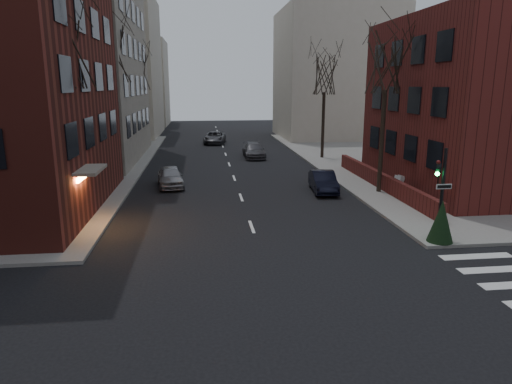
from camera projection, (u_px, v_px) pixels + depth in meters
ground at (307, 381)px, 10.68m from camera, size 160.00×160.00×0.00m
building_right_brick at (491, 105)px, 29.67m from camera, size 12.00×14.00×11.00m
low_wall_right at (381, 180)px, 29.96m from camera, size 0.35×16.00×1.00m
building_distant_la at (103, 67)px, 60.04m from camera, size 14.00×16.00×18.00m
building_distant_ra at (335, 75)px, 58.88m from camera, size 14.00×14.00×16.00m
building_distant_lb at (137, 83)px, 77.16m from camera, size 10.00×12.00×14.00m
traffic_signal at (440, 199)px, 19.85m from camera, size 0.76×0.44×4.00m
tree_left_a at (59, 47)px, 21.25m from camera, size 4.18×4.18×10.26m
tree_left_b at (109, 54)px, 32.75m from camera, size 4.40×4.40×10.80m
tree_left_c at (136, 72)px, 46.48m from camera, size 3.96×3.96×9.72m
tree_right_a at (387, 63)px, 27.24m from camera, size 3.96×3.96×9.72m
tree_right_b at (325, 75)px, 40.87m from camera, size 3.74×3.74×9.18m
streetlamp_near at (111, 124)px, 30.03m from camera, size 0.36×0.36×6.28m
streetlamp_far at (146, 109)px, 49.36m from camera, size 0.36×0.36×6.28m
parked_sedan at (323, 182)px, 29.38m from camera, size 1.79×4.19×1.34m
car_lane_silver at (170, 177)px, 30.90m from camera, size 2.15×4.23×1.38m
car_lane_gray at (254, 151)px, 43.18m from camera, size 1.91×4.68×1.36m
car_lane_far at (215, 138)px, 53.58m from camera, size 2.88×5.29×1.41m
sandwich_board at (399, 182)px, 29.42m from camera, size 0.57×0.68×0.94m
evergreen_shrub at (441, 221)px, 19.55m from camera, size 1.15×1.15×1.83m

